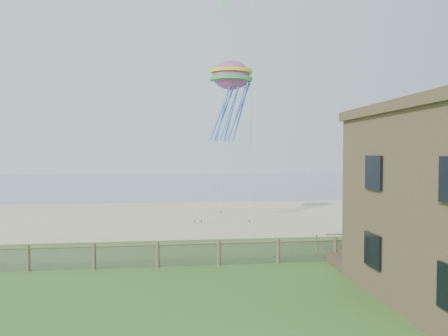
{
  "coord_description": "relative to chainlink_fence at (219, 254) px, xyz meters",
  "views": [
    {
      "loc": [
        -2.0,
        -13.47,
        5.51
      ],
      "look_at": [
        0.49,
        8.0,
        4.75
      ],
      "focal_mm": 32.0,
      "sensor_mm": 36.0,
      "label": 1
    }
  ],
  "objects": [
    {
      "name": "chainlink_fence",
      "position": [
        0.0,
        0.0,
        0.0
      ],
      "size": [
        36.2,
        0.2,
        1.25
      ],
      "primitive_type": null,
      "color": "brown",
      "rests_on": "ground"
    },
    {
      "name": "octopus_kite",
      "position": [
        1.88,
        9.37,
        9.02
      ],
      "size": [
        3.44,
        2.69,
        6.42
      ],
      "primitive_type": null,
      "rotation": [
        0.0,
        0.0,
        -0.17
      ],
      "color": "orange"
    },
    {
      "name": "ocean",
      "position": [
        0.0,
        60.0,
        -0.55
      ],
      "size": [
        160.0,
        68.0,
        0.02
      ],
      "primitive_type": "cube",
      "color": "slate",
      "rests_on": "ground"
    },
    {
      "name": "picnic_table",
      "position": [
        6.76,
        -1.0,
        -0.21
      ],
      "size": [
        1.87,
        1.59,
        0.68
      ],
      "primitive_type": null,
      "rotation": [
        0.0,
        0.0,
        0.25
      ],
      "color": "brown",
      "rests_on": "ground"
    },
    {
      "name": "sand_beach",
      "position": [
        0.0,
        16.0,
        -0.55
      ],
      "size": [
        72.0,
        20.0,
        0.02
      ],
      "primitive_type": "cube",
      "color": "tan",
      "rests_on": "ground"
    },
    {
      "name": "ground",
      "position": [
        0.0,
        -6.0,
        -0.55
      ],
      "size": [
        160.0,
        160.0,
        0.0
      ],
      "primitive_type": "plane",
      "color": "#36591E",
      "rests_on": "ground"
    }
  ]
}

